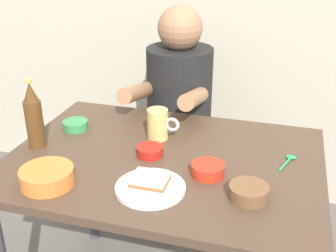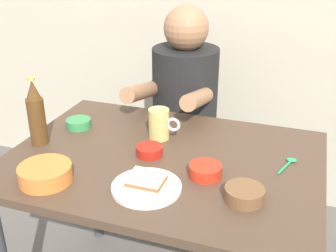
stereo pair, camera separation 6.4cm
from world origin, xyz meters
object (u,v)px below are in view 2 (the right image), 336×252
object	(u,v)px
beer_bottle	(36,114)
stool	(184,163)
plate_orange	(147,187)
sandwich	(146,181)
beer_mug	(160,124)
person_seated	(184,90)
dining_table	(164,179)
dip_bowl_green	(79,123)

from	to	relation	value
beer_bottle	stool	bearing A→B (deg)	61.71
stool	beer_bottle	distance (m)	0.93
plate_orange	beer_bottle	size ratio (longest dim) A/B	0.84
plate_orange	beer_bottle	xyz separation A→B (m)	(-0.50, 0.16, 0.11)
plate_orange	sandwich	distance (m)	0.02
beer_mug	person_seated	bearing A→B (deg)	95.68
stool	plate_orange	bearing A→B (deg)	-81.10
dining_table	dip_bowl_green	world-z (taller)	dip_bowl_green
sandwich	beer_bottle	world-z (taller)	beer_bottle
stool	dip_bowl_green	world-z (taller)	dip_bowl_green
stool	dip_bowl_green	size ratio (longest dim) A/B	4.50
person_seated	sandwich	world-z (taller)	person_seated
person_seated	beer_bottle	size ratio (longest dim) A/B	2.75
stool	sandwich	xyz separation A→B (m)	(0.13, -0.84, 0.42)
beer_bottle	dip_bowl_green	world-z (taller)	beer_bottle
plate_orange	stool	bearing A→B (deg)	98.90
beer_mug	stool	bearing A→B (deg)	95.55
beer_bottle	dining_table	bearing A→B (deg)	6.00
beer_bottle	person_seated	bearing A→B (deg)	61.31
person_seated	sandwich	size ratio (longest dim) A/B	6.54
plate_orange	beer_mug	bearing A→B (deg)	103.53
beer_mug	beer_bottle	xyz separation A→B (m)	(-0.41, -0.19, 0.06)
dining_table	sandwich	world-z (taller)	sandwich
stool	dip_bowl_green	xyz separation A→B (m)	(-0.30, -0.51, 0.41)
plate_orange	beer_bottle	world-z (taller)	beer_bottle
stool	beer_mug	bearing A→B (deg)	-84.45
sandwich	dip_bowl_green	bearing A→B (deg)	142.29
plate_orange	beer_bottle	bearing A→B (deg)	162.14
stool	dip_bowl_green	distance (m)	0.72
dining_table	stool	size ratio (longest dim) A/B	2.44
stool	person_seated	bearing A→B (deg)	-90.00
stool	beer_bottle	xyz separation A→B (m)	(-0.37, -0.68, 0.51)
stool	person_seated	xyz separation A→B (m)	(0.00, -0.01, 0.42)
beer_bottle	dip_bowl_green	distance (m)	0.21
dining_table	person_seated	xyz separation A→B (m)	(-0.11, 0.62, 0.12)
stool	dip_bowl_green	bearing A→B (deg)	-120.55
dining_table	plate_orange	xyz separation A→B (m)	(0.02, -0.21, 0.10)
plate_orange	sandwich	bearing A→B (deg)	90.00
sandwich	beer_bottle	xyz separation A→B (m)	(-0.50, 0.16, 0.09)
dining_table	stool	xyz separation A→B (m)	(-0.11, 0.63, -0.30)
plate_orange	dining_table	bearing A→B (deg)	95.27
beer_bottle	sandwich	bearing A→B (deg)	-17.86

